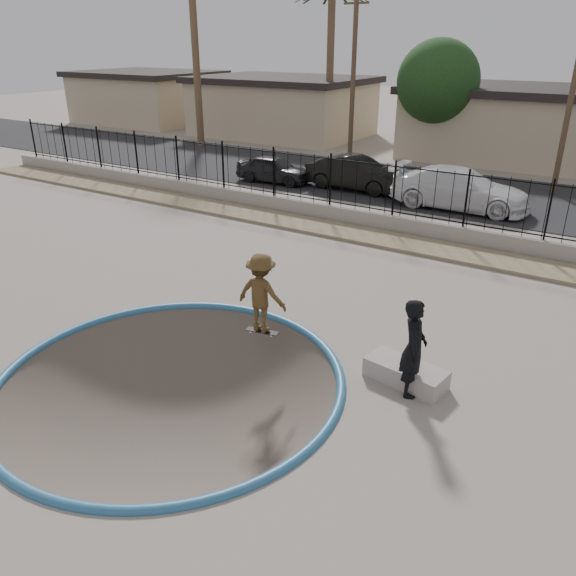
% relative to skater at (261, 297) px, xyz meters
% --- Properties ---
extents(ground, '(120.00, 120.00, 2.20)m').
position_rel_skater_xyz_m(ground, '(-0.43, 10.40, -2.03)').
color(ground, slate).
rests_on(ground, ground).
extents(bowl_pit, '(6.84, 6.84, 1.80)m').
position_rel_skater_xyz_m(bowl_pit, '(-0.43, -2.60, -0.93)').
color(bowl_pit, '#50473D').
rests_on(bowl_pit, ground).
extents(coping_ring, '(7.04, 7.04, 0.20)m').
position_rel_skater_xyz_m(coping_ring, '(-0.43, -2.60, -0.93)').
color(coping_ring, '#2B628D').
rests_on(coping_ring, ground).
extents(rock_strip, '(42.00, 1.60, 0.11)m').
position_rel_skater_xyz_m(rock_strip, '(-0.43, 7.60, -0.88)').
color(rock_strip, '#968862').
rests_on(rock_strip, ground).
extents(retaining_wall, '(42.00, 0.45, 0.60)m').
position_rel_skater_xyz_m(retaining_wall, '(-0.43, 8.70, -0.63)').
color(retaining_wall, gray).
rests_on(retaining_wall, ground).
extents(fence, '(40.00, 0.04, 1.80)m').
position_rel_skater_xyz_m(fence, '(-0.43, 8.70, 0.57)').
color(fence, black).
rests_on(fence, retaining_wall).
extents(street, '(90.00, 8.00, 0.04)m').
position_rel_skater_xyz_m(street, '(-0.43, 15.40, -0.92)').
color(street, black).
rests_on(street, ground).
extents(house_west_far, '(10.60, 8.60, 3.90)m').
position_rel_skater_xyz_m(house_west_far, '(-28.43, 24.90, 1.04)').
color(house_west_far, tan).
rests_on(house_west_far, ground).
extents(house_west, '(11.60, 8.60, 3.90)m').
position_rel_skater_xyz_m(house_west, '(-15.43, 24.90, 1.04)').
color(house_west, tan).
rests_on(house_west, ground).
extents(house_center, '(10.60, 8.60, 3.90)m').
position_rel_skater_xyz_m(house_center, '(-0.43, 24.90, 1.04)').
color(house_center, tan).
rests_on(house_center, ground).
extents(palm_left, '(2.30, 2.30, 11.30)m').
position_rel_skater_xyz_m(palm_left, '(-17.43, 18.40, 7.02)').
color(palm_left, brown).
rests_on(palm_left, ground).
extents(palm_mid, '(2.30, 2.30, 9.30)m').
position_rel_skater_xyz_m(palm_mid, '(-10.43, 22.40, 5.75)').
color(palm_mid, brown).
rests_on(palm_mid, ground).
extents(utility_pole_left, '(1.70, 0.24, 9.00)m').
position_rel_skater_xyz_m(utility_pole_left, '(-6.43, 17.40, 3.77)').
color(utility_pole_left, '#473323').
rests_on(utility_pole_left, ground).
extents(utility_pole_mid, '(1.70, 0.24, 9.50)m').
position_rel_skater_xyz_m(utility_pole_mid, '(3.57, 17.40, 4.02)').
color(utility_pole_mid, '#473323').
rests_on(utility_pole_mid, ground).
extents(street_tree_left, '(4.32, 4.32, 6.36)m').
position_rel_skater_xyz_m(street_tree_left, '(-3.43, 21.40, 3.26)').
color(street_tree_left, '#473323').
rests_on(street_tree_left, ground).
extents(skater, '(1.25, 0.78, 1.87)m').
position_rel_skater_xyz_m(skater, '(0.00, 0.00, 0.00)').
color(skater, brown).
rests_on(skater, ground).
extents(skateboard, '(0.80, 0.34, 0.07)m').
position_rel_skater_xyz_m(skateboard, '(-0.00, -0.00, -0.88)').
color(skateboard, black).
rests_on(skateboard, ground).
extents(videographer, '(0.68, 0.83, 1.97)m').
position_rel_skater_xyz_m(videographer, '(3.77, -0.43, 0.05)').
color(videographer, black).
rests_on(videographer, ground).
extents(concrete_ledge, '(1.69, 0.94, 0.40)m').
position_rel_skater_xyz_m(concrete_ledge, '(3.57, -0.14, -0.73)').
color(concrete_ledge, '#A0948E').
rests_on(concrete_ledge, ground).
extents(car_a, '(3.73, 1.71, 1.24)m').
position_rel_skater_xyz_m(car_a, '(-7.99, 12.57, -0.28)').
color(car_a, black).
rests_on(car_a, street).
extents(car_b, '(4.53, 1.67, 1.48)m').
position_rel_skater_xyz_m(car_b, '(-4.08, 13.29, -0.16)').
color(car_b, black).
rests_on(car_b, street).
extents(car_c, '(5.52, 2.39, 1.58)m').
position_rel_skater_xyz_m(car_c, '(0.73, 12.78, -0.11)').
color(car_c, white).
rests_on(car_c, street).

